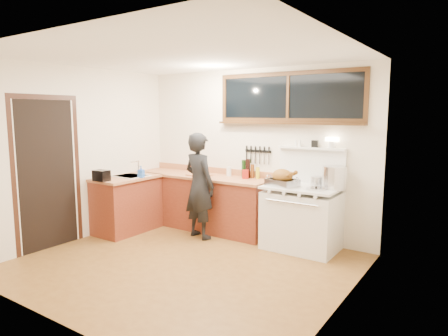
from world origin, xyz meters
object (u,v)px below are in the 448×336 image
Objects in this scene: vintage_stove at (302,216)px; man at (199,186)px; roast_turkey at (283,179)px; cutting_board at (200,172)px.

man is at bearing -165.47° from vintage_stove.
vintage_stove reaches higher than roast_turkey.
roast_turkey is at bearing 11.66° from man.
vintage_stove reaches higher than cutting_board.
cutting_board is 0.82× the size of roast_turkey.
cutting_board is at bearing -178.85° from vintage_stove.
man is 0.47m from cutting_board.
vintage_stove is 3.38× the size of roast_turkey.
man is at bearing -53.08° from cutting_board.
cutting_board is at bearing 126.92° from man.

